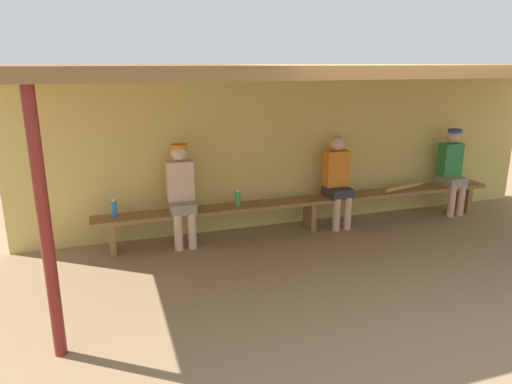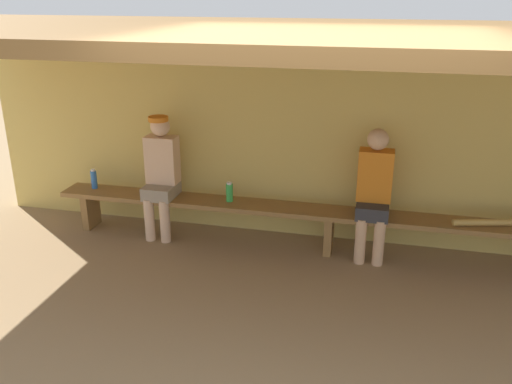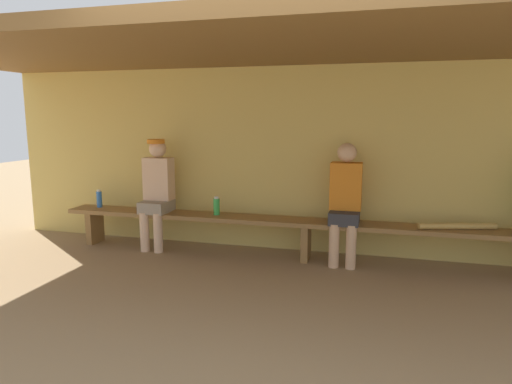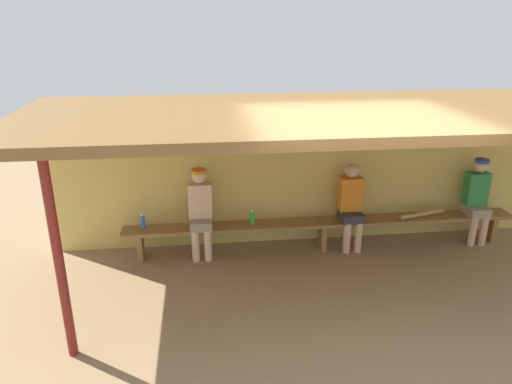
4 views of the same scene
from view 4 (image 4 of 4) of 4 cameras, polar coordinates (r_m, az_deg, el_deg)
ground_plane at (r=6.27m, az=11.36°, el=-13.00°), size 24.00×24.00×0.00m
back_wall at (r=7.53m, az=7.40°, el=2.42°), size 8.00×0.20×2.20m
dugout_roof at (r=6.03m, az=10.86°, el=9.08°), size 8.00×2.80×0.12m
support_post at (r=5.17m, az=-22.43°, el=-7.83°), size 0.10×0.10×2.20m
bench at (r=7.38m, az=7.97°, el=-3.94°), size 6.00×0.36×0.46m
player_rightmost at (r=7.02m, az=-6.66°, el=-2.00°), size 0.34×0.42×1.34m
player_shirtless_tan at (r=8.20m, az=24.85°, el=-0.48°), size 0.34×0.42×1.34m
player_in_white at (r=7.36m, az=11.28°, el=-1.31°), size 0.34×0.42×1.34m
water_bottle_orange at (r=7.14m, az=-0.44°, el=-3.05°), size 0.07×0.07×0.22m
water_bottle_green at (r=7.18m, az=-13.39°, el=-3.44°), size 0.07×0.07×0.23m
baseball_bat at (r=7.87m, az=19.20°, el=-2.50°), size 0.79×0.26×0.07m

